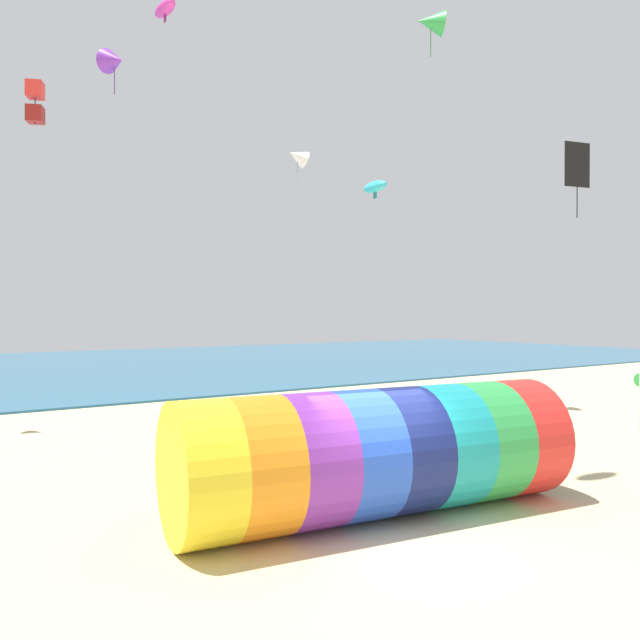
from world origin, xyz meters
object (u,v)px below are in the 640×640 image
Objects in this scene: kite_cyan_parafoil at (375,187)px; kite_red_box at (35,102)px; kite_white_delta at (297,156)px; kite_green_delta at (431,22)px; kite_purple_delta at (114,61)px; cooler_box at (513,480)px; kite_handler at (526,439)px; kite_magenta_parafoil at (165,9)px; giant_inflatable_tube at (378,452)px; kite_black_diamond at (577,165)px.

kite_red_box is at bearing -170.18° from kite_cyan_parafoil.
kite_white_delta is 0.72× the size of kite_green_delta.
cooler_box is (4.68, -15.24, -13.64)m from kite_purple_delta.
kite_handler is 18.29m from kite_magenta_parafoil.
kite_green_delta is at bearing 59.74° from kite_handler.
kite_magenta_parafoil is at bearing 173.14° from kite_white_delta.
cooler_box is at bearing -155.52° from kite_handler.
kite_red_box is at bearing 137.48° from cooler_box.
kite_white_delta is (-3.26, 0.70, 0.91)m from kite_cyan_parafoil.
cooler_box is at bearing -124.04° from kite_green_delta.
kite_white_delta is at bearing 16.83° from kite_red_box.
kite_red_box is (-9.78, -2.96, -0.61)m from kite_white_delta.
kite_green_delta reaches higher than cooler_box.
kite_red_box is 9.38m from kite_purple_delta.
kite_magenta_parafoil reaches higher than kite_handler.
kite_red_box is at bearing -119.43° from kite_purple_delta.
giant_inflatable_tube is 7.58× the size of kite_red_box.
kite_white_delta is 10.23m from kite_red_box.
giant_inflatable_tube is 17.48m from kite_magenta_parafoil.
kite_handler is 0.95× the size of kite_purple_delta.
kite_purple_delta is at bearing 149.23° from kite_green_delta.
cooler_box is at bearing -71.01° from kite_magenta_parafoil.
kite_green_delta is (1.71, -1.40, 6.51)m from kite_cyan_parafoil.
kite_handler reaches higher than cooler_box.
kite_black_diamond is at bearing -19.32° from kite_red_box.
giant_inflatable_tube is 16.27× the size of cooler_box.
kite_green_delta is 18.81m from cooler_box.
kite_purple_delta is (-0.69, 3.66, -0.72)m from kite_magenta_parafoil.
kite_black_diamond is (10.32, 2.46, 7.52)m from giant_inflatable_tube.
kite_red_box is at bearing -163.17° from kite_white_delta.
cooler_box is (-4.29, -10.28, -8.94)m from kite_cyan_parafoil.
kite_magenta_parafoil is at bearing 164.87° from kite_green_delta.
kite_green_delta reaches higher than kite_magenta_parafoil.
giant_inflatable_tube is 4.42× the size of kite_green_delta.
giant_inflatable_tube is 3.99m from cooler_box.
kite_handler is at bearing -157.94° from kite_black_diamond.
kite_white_delta is (-5.46, 8.30, 1.25)m from kite_black_diamond.
kite_red_box is 2.15× the size of cooler_box.
kite_cyan_parafoil is at bearing -28.94° from kite_purple_delta.
giant_inflatable_tube is at bearing -166.58° from kite_black_diamond.
kite_green_delta is (4.98, -2.10, 5.60)m from kite_white_delta.
kite_handler is at bearing 3.31° from giant_inflatable_tube.
kite_purple_delta is 20.98m from cooler_box.
kite_purple_delta reaches higher than kite_black_diamond.
kite_magenta_parafoil is at bearing 108.99° from cooler_box.
kite_green_delta is at bearing -39.24° from kite_cyan_parafoil.
giant_inflatable_tube is at bearing -114.31° from kite_white_delta.
kite_handler is at bearing -107.99° from kite_cyan_parafoil.
kite_green_delta is 12.56m from kite_purple_delta.
cooler_box is at bearing -72.93° from kite_purple_delta.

